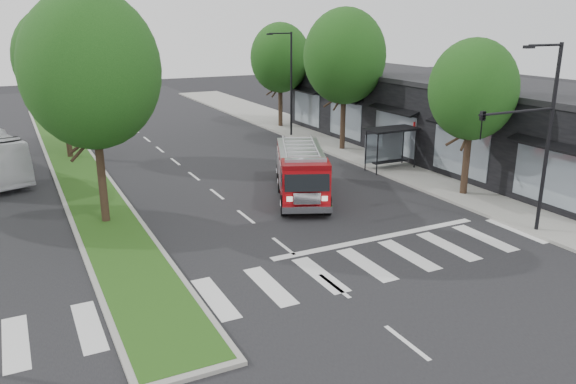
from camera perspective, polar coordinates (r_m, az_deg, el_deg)
name	(u,v)px	position (r m, az deg, el deg)	size (l,w,h in m)	color
ground	(283,246)	(22.96, -0.47, -5.54)	(140.00, 140.00, 0.00)	black
sidewalk_right	(387,160)	(37.36, 10.06, 3.24)	(5.00, 80.00, 0.15)	gray
median	(74,164)	(38.20, -20.89, 2.68)	(3.00, 50.00, 0.15)	gray
storefront_row	(444,118)	(39.70, 15.52, 7.27)	(8.00, 30.00, 5.00)	black
bus_shelter	(390,137)	(34.73, 10.30, 5.51)	(3.20, 1.60, 2.61)	black
tree_right_near	(473,90)	(29.79, 18.27, 9.82)	(4.40, 4.40, 8.05)	black
tree_right_mid	(345,56)	(39.12, 5.78, 13.54)	(5.60, 5.60, 9.72)	black
tree_right_far	(280,58)	(47.91, -0.79, 13.47)	(5.00, 5.00, 8.73)	black
tree_median_near	(91,70)	(25.34, -19.38, 11.57)	(5.80, 5.80, 10.16)	black
tree_median_far	(59,59)	(39.25, -22.23, 12.42)	(5.60, 5.60, 9.72)	black
streetlight_right_near	(535,128)	(24.84, 23.81, 5.99)	(4.08, 0.22, 8.00)	black
streetlight_right_far	(289,79)	(43.93, 0.15, 11.37)	(2.11, 0.20, 8.00)	black
fire_engine	(301,172)	(29.05, 1.36, 2.00)	(5.18, 7.97, 2.67)	#660509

